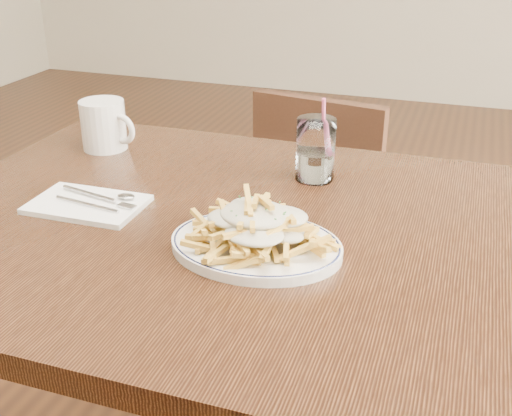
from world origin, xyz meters
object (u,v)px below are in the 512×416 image
at_px(fries_plate, 256,245).
at_px(water_glass, 315,153).
at_px(table, 272,270).
at_px(coffee_mug, 104,125).
at_px(loaded_fries, 256,221).
at_px(chair_far, 326,207).

bearing_deg(fries_plate, water_glass, 87.26).
bearing_deg(table, water_glass, 86.43).
xyz_separation_m(water_glass, coffee_mug, (-0.45, 0.02, 0.00)).
distance_m(loaded_fries, water_glass, 0.30).
height_order(chair_far, fries_plate, chair_far).
distance_m(table, water_glass, 0.25).
xyz_separation_m(table, chair_far, (-0.07, 0.75, -0.23)).
bearing_deg(coffee_mug, loaded_fries, -35.58).
bearing_deg(fries_plate, coffee_mug, 144.42).
bearing_deg(chair_far, fries_plate, -84.92).
height_order(table, coffee_mug, coffee_mug).
bearing_deg(coffee_mug, table, -27.98).
bearing_deg(coffee_mug, chair_far, 54.79).
distance_m(fries_plate, loaded_fries, 0.04).
xyz_separation_m(table, water_glass, (0.01, 0.21, 0.13)).
bearing_deg(table, chair_far, 95.68).
distance_m(chair_far, loaded_fries, 0.91).
xyz_separation_m(table, coffee_mug, (-0.44, 0.23, 0.13)).
distance_m(fries_plate, water_glass, 0.30).
distance_m(table, chair_far, 0.79).
height_order(table, water_glass, water_glass).
relative_size(table, water_glass, 7.64).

